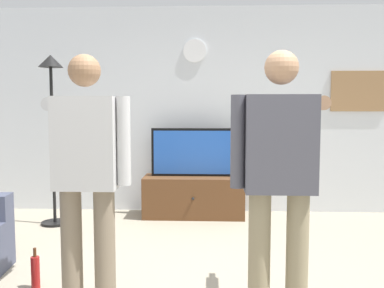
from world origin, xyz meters
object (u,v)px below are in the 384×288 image
at_px(framed_picture, 359,91).
at_px(person_standing_nearer_couch, 279,171).
at_px(person_standing_nearer_lamp, 87,169).
at_px(beverage_bottle, 35,272).
at_px(floor_lamp, 52,104).
at_px(wall_clock, 195,51).
at_px(television, 194,152).
at_px(tv_stand, 194,196).

distance_m(framed_picture, person_standing_nearer_couch, 3.37).
xyz_separation_m(person_standing_nearer_lamp, person_standing_nearer_couch, (1.25, -0.10, 0.01)).
bearing_deg(beverage_bottle, floor_lamp, 106.02).
height_order(wall_clock, framed_picture, wall_clock).
bearing_deg(framed_picture, floor_lamp, -169.02).
xyz_separation_m(television, beverage_bottle, (-1.13, -2.26, -0.69)).
height_order(television, person_standing_nearer_couch, person_standing_nearer_couch).
xyz_separation_m(floor_lamp, person_standing_nearer_lamp, (1.04, -2.13, -0.44)).
xyz_separation_m(television, person_standing_nearer_couch, (0.64, -2.71, 0.17)).
relative_size(wall_clock, beverage_bottle, 0.94).
bearing_deg(framed_picture, person_standing_nearer_lamp, -133.62).
bearing_deg(framed_picture, person_standing_nearer_couch, -116.61).
relative_size(television, person_standing_nearer_lamp, 0.63).
relative_size(wall_clock, person_standing_nearer_couch, 0.17).
xyz_separation_m(tv_stand, wall_clock, (0.00, 0.29, 1.87)).
height_order(tv_stand, person_standing_nearer_lamp, person_standing_nearer_lamp).
bearing_deg(person_standing_nearer_lamp, tv_stand, 76.75).
xyz_separation_m(tv_stand, framed_picture, (2.12, 0.30, 1.34)).
xyz_separation_m(wall_clock, person_standing_nearer_lamp, (-0.61, -2.86, -1.14)).
distance_m(television, person_standing_nearer_lamp, 2.69).
relative_size(tv_stand, beverage_bottle, 3.97).
distance_m(television, wall_clock, 1.33).
bearing_deg(wall_clock, floor_lamp, -156.14).
bearing_deg(tv_stand, beverage_bottle, -117.01).
bearing_deg(beverage_bottle, person_standing_nearer_lamp, -34.04).
bearing_deg(person_standing_nearer_lamp, framed_picture, 46.38).
bearing_deg(television, person_standing_nearer_couch, -76.69).
xyz_separation_m(television, person_standing_nearer_lamp, (-0.61, -2.62, 0.16)).
height_order(television, framed_picture, framed_picture).
distance_m(floor_lamp, person_standing_nearer_couch, 3.22).
relative_size(floor_lamp, beverage_bottle, 6.24).
distance_m(television, framed_picture, 2.28).
xyz_separation_m(television, framed_picture, (2.12, 0.25, 0.78)).
bearing_deg(framed_picture, beverage_bottle, -142.35).
height_order(floor_lamp, person_standing_nearer_lamp, floor_lamp).
bearing_deg(tv_stand, wall_clock, 90.00).
relative_size(framed_picture, floor_lamp, 0.36).
distance_m(wall_clock, person_standing_nearer_couch, 3.23).
relative_size(person_standing_nearer_lamp, person_standing_nearer_couch, 1.00).
relative_size(tv_stand, wall_clock, 4.22).
height_order(television, person_standing_nearer_lamp, person_standing_nearer_lamp).
relative_size(framed_picture, person_standing_nearer_couch, 0.41).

